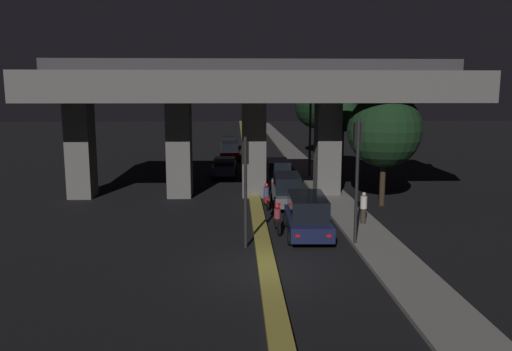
{
  "coord_description": "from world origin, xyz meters",
  "views": [
    {
      "loc": [
        -1.13,
        -17.76,
        6.53
      ],
      "look_at": [
        0.15,
        14.01,
        1.27
      ],
      "focal_mm": 35.0,
      "sensor_mm": 36.0,
      "label": 1
    }
  ],
  "objects_px": {
    "car_dark_blue_lead_oncoming": "(225,167)",
    "street_lamp": "(307,115)",
    "car_grey_third": "(278,173)",
    "pedestrian_on_sidewalk": "(364,208)",
    "car_dark_blue_lead": "(307,215)",
    "car_grey_second": "(287,190)",
    "motorcycle_red_filtering_mid": "(266,197)",
    "traffic_light_left_of_median": "(245,172)",
    "car_dark_green_third_oncoming": "(229,143)",
    "car_dark_red_second_oncoming": "(230,151)",
    "motorcycle_black_filtering_near": "(277,220)",
    "traffic_light_right_of_median": "(357,160)"
  },
  "relations": [
    {
      "from": "traffic_light_left_of_median",
      "to": "car_dark_green_third_oncoming",
      "type": "bearing_deg",
      "value": 91.79
    },
    {
      "from": "car_grey_second",
      "to": "motorcycle_black_filtering_near",
      "type": "height_order",
      "value": "car_grey_second"
    },
    {
      "from": "car_dark_blue_lead_oncoming",
      "to": "car_dark_red_second_oncoming",
      "type": "distance_m",
      "value": 9.83
    },
    {
      "from": "car_grey_second",
      "to": "car_grey_third",
      "type": "bearing_deg",
      "value": 2.04
    },
    {
      "from": "traffic_light_right_of_median",
      "to": "car_dark_green_third_oncoming",
      "type": "relative_size",
      "value": 1.25
    },
    {
      "from": "car_dark_green_third_oncoming",
      "to": "motorcycle_red_filtering_mid",
      "type": "height_order",
      "value": "car_dark_green_third_oncoming"
    },
    {
      "from": "traffic_light_left_of_median",
      "to": "car_grey_third",
      "type": "distance_m",
      "value": 14.32
    },
    {
      "from": "car_grey_third",
      "to": "car_dark_blue_lead",
      "type": "bearing_deg",
      "value": -179.02
    },
    {
      "from": "motorcycle_black_filtering_near",
      "to": "car_dark_blue_lead",
      "type": "bearing_deg",
      "value": -112.55
    },
    {
      "from": "car_grey_second",
      "to": "pedestrian_on_sidewalk",
      "type": "relative_size",
      "value": 2.9
    },
    {
      "from": "street_lamp",
      "to": "car_grey_third",
      "type": "bearing_deg",
      "value": -124.84
    },
    {
      "from": "car_dark_red_second_oncoming",
      "to": "street_lamp",
      "type": "bearing_deg",
      "value": 28.24
    },
    {
      "from": "motorcycle_red_filtering_mid",
      "to": "car_dark_blue_lead",
      "type": "bearing_deg",
      "value": -167.64
    },
    {
      "from": "street_lamp",
      "to": "car_grey_second",
      "type": "distance_m",
      "value": 10.82
    },
    {
      "from": "traffic_light_left_of_median",
      "to": "car_dark_green_third_oncoming",
      "type": "xyz_separation_m",
      "value": [
        -1.19,
        38.13,
        -2.48
      ]
    },
    {
      "from": "car_dark_blue_lead_oncoming",
      "to": "street_lamp",
      "type": "bearing_deg",
      "value": 83.87
    },
    {
      "from": "street_lamp",
      "to": "car_dark_red_second_oncoming",
      "type": "relative_size",
      "value": 1.88
    },
    {
      "from": "motorcycle_black_filtering_near",
      "to": "pedestrian_on_sidewalk",
      "type": "xyz_separation_m",
      "value": [
        4.34,
        0.91,
        0.35
      ]
    },
    {
      "from": "car_dark_blue_lead_oncoming",
      "to": "car_dark_green_third_oncoming",
      "type": "bearing_deg",
      "value": -178.52
    },
    {
      "from": "car_dark_green_third_oncoming",
      "to": "street_lamp",
      "type": "bearing_deg",
      "value": 16.7
    },
    {
      "from": "car_grey_second",
      "to": "motorcycle_red_filtering_mid",
      "type": "height_order",
      "value": "car_grey_second"
    },
    {
      "from": "car_dark_blue_lead_oncoming",
      "to": "motorcycle_red_filtering_mid",
      "type": "distance_m",
      "value": 11.33
    },
    {
      "from": "motorcycle_black_filtering_near",
      "to": "car_dark_red_second_oncoming",
      "type": "bearing_deg",
      "value": 3.05
    },
    {
      "from": "motorcycle_red_filtering_mid",
      "to": "pedestrian_on_sidewalk",
      "type": "height_order",
      "value": "pedestrian_on_sidewalk"
    },
    {
      "from": "traffic_light_right_of_median",
      "to": "car_dark_green_third_oncoming",
      "type": "bearing_deg",
      "value": 98.81
    },
    {
      "from": "car_dark_red_second_oncoming",
      "to": "car_dark_green_third_oncoming",
      "type": "relative_size",
      "value": 1.01
    },
    {
      "from": "car_grey_second",
      "to": "traffic_light_left_of_median",
      "type": "bearing_deg",
      "value": 163.69
    },
    {
      "from": "car_grey_third",
      "to": "motorcycle_black_filtering_near",
      "type": "xyz_separation_m",
      "value": [
        -1.01,
        -11.7,
        -0.41
      ]
    },
    {
      "from": "traffic_light_left_of_median",
      "to": "car_dark_red_second_oncoming",
      "type": "xyz_separation_m",
      "value": [
        -1.02,
        28.26,
        -2.29
      ]
    },
    {
      "from": "motorcycle_black_filtering_near",
      "to": "car_grey_third",
      "type": "bearing_deg",
      "value": -7.52
    },
    {
      "from": "car_grey_third",
      "to": "pedestrian_on_sidewalk",
      "type": "distance_m",
      "value": 11.3
    },
    {
      "from": "car_dark_green_third_oncoming",
      "to": "motorcycle_red_filtering_mid",
      "type": "relative_size",
      "value": 2.26
    },
    {
      "from": "car_grey_third",
      "to": "pedestrian_on_sidewalk",
      "type": "relative_size",
      "value": 2.89
    },
    {
      "from": "motorcycle_red_filtering_mid",
      "to": "motorcycle_black_filtering_near",
      "type": "bearing_deg",
      "value": 179.34
    },
    {
      "from": "traffic_light_right_of_median",
      "to": "car_dark_blue_lead_oncoming",
      "type": "bearing_deg",
      "value": 108.08
    },
    {
      "from": "car_dark_blue_lead",
      "to": "motorcycle_red_filtering_mid",
      "type": "bearing_deg",
      "value": 17.31
    },
    {
      "from": "car_dark_blue_lead",
      "to": "pedestrian_on_sidewalk",
      "type": "relative_size",
      "value": 3.04
    },
    {
      "from": "car_dark_green_third_oncoming",
      "to": "motorcycle_red_filtering_mid",
      "type": "xyz_separation_m",
      "value": [
        2.54,
        -30.7,
        -0.15
      ]
    },
    {
      "from": "car_grey_second",
      "to": "motorcycle_red_filtering_mid",
      "type": "bearing_deg",
      "value": 108.1
    },
    {
      "from": "car_grey_third",
      "to": "traffic_light_left_of_median",
      "type": "bearing_deg",
      "value": 168.95
    },
    {
      "from": "car_dark_red_second_oncoming",
      "to": "traffic_light_right_of_median",
      "type": "bearing_deg",
      "value": 10.04
    },
    {
      "from": "car_grey_second",
      "to": "car_dark_green_third_oncoming",
      "type": "height_order",
      "value": "car_grey_second"
    },
    {
      "from": "traffic_light_right_of_median",
      "to": "car_grey_third",
      "type": "bearing_deg",
      "value": 98.79
    },
    {
      "from": "car_dark_blue_lead_oncoming",
      "to": "traffic_light_left_of_median",
      "type": "bearing_deg",
      "value": 5.87
    },
    {
      "from": "street_lamp",
      "to": "motorcycle_red_filtering_mid",
      "type": "xyz_separation_m",
      "value": [
        -3.74,
        -10.12,
        -4.3
      ]
    },
    {
      "from": "car_dark_blue_lead_oncoming",
      "to": "car_grey_second",
      "type": "bearing_deg",
      "value": 21.79
    },
    {
      "from": "traffic_light_right_of_median",
      "to": "car_dark_blue_lead",
      "type": "xyz_separation_m",
      "value": [
        -1.81,
        1.73,
        -2.77
      ]
    },
    {
      "from": "traffic_light_right_of_median",
      "to": "street_lamp",
      "type": "distance_m",
      "value": 17.59
    },
    {
      "from": "street_lamp",
      "to": "car_grey_second",
      "type": "xyz_separation_m",
      "value": [
        -2.52,
        -9.77,
        -3.93
      ]
    },
    {
      "from": "car_dark_green_third_oncoming",
      "to": "traffic_light_right_of_median",
      "type": "bearing_deg",
      "value": 8.54
    }
  ]
}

